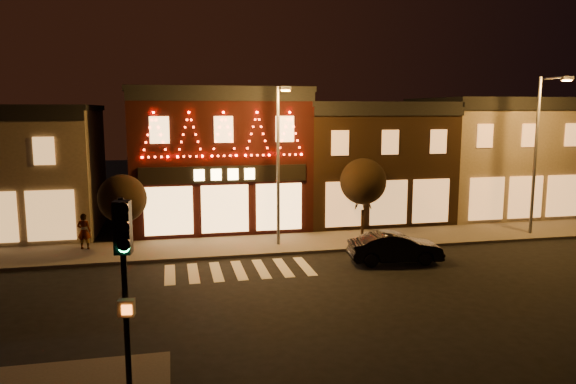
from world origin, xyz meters
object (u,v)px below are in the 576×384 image
object	(u,v)px
traffic_signal_near	(124,266)
dark_sedan	(395,248)
pedestrian	(84,231)
streetlamp_mid	(279,154)

from	to	relation	value
traffic_signal_near	dark_sedan	xyz separation A→B (m)	(11.11, 10.97, -2.98)
traffic_signal_near	dark_sedan	bearing A→B (deg)	53.10
pedestrian	dark_sedan	bearing A→B (deg)	170.22
streetlamp_mid	dark_sedan	size ratio (longest dim) A/B	1.88
traffic_signal_near	pedestrian	world-z (taller)	traffic_signal_near
traffic_signal_near	dark_sedan	size ratio (longest dim) A/B	1.17
streetlamp_mid	pedestrian	bearing A→B (deg)	173.53
traffic_signal_near	streetlamp_mid	xyz separation A→B (m)	(6.38, 14.71, 1.18)
dark_sedan	traffic_signal_near	bearing A→B (deg)	140.38
dark_sedan	pedestrian	distance (m)	15.28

